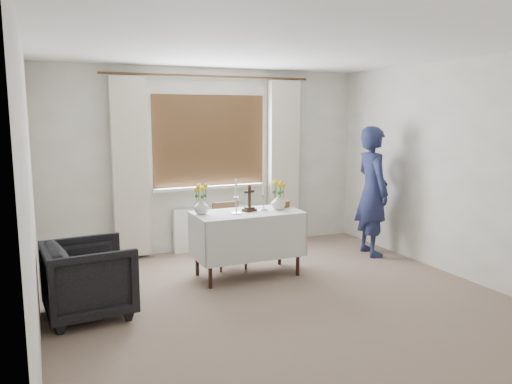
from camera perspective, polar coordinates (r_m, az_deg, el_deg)
ground at (r=4.98m, az=4.32°, el=-13.33°), size 5.00×5.00×0.00m
altar_table at (r=5.85m, az=-0.99°, el=-5.96°), size 1.24×0.64×0.76m
wooden_chair at (r=6.18m, az=-3.06°, el=-4.98°), size 0.39×0.39×0.80m
armchair at (r=4.98m, az=-18.52°, el=-9.39°), size 0.84×0.82×0.71m
person at (r=6.83m, az=13.15°, el=0.08°), size 0.51×0.69×1.73m
radiator at (r=7.01m, az=-5.02°, el=-4.16°), size 1.10×0.10×0.60m
wooden_cross at (r=5.78m, az=-0.76°, el=-0.71°), size 0.17×0.14×0.31m
candlestick_left at (r=5.64m, az=-2.28°, el=-0.52°), size 0.14×0.14×0.39m
candlestick_right at (r=5.80m, az=0.89°, el=-0.32°), size 0.13×0.13×0.38m
flower_vase_left at (r=5.65m, az=-6.26°, el=-1.65°), size 0.22×0.22×0.18m
flower_vase_right at (r=5.89m, az=2.56°, el=-1.17°), size 0.20×0.20×0.18m
wicker_basket at (r=6.09m, az=2.92°, el=-1.33°), size 0.23×0.23×0.08m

